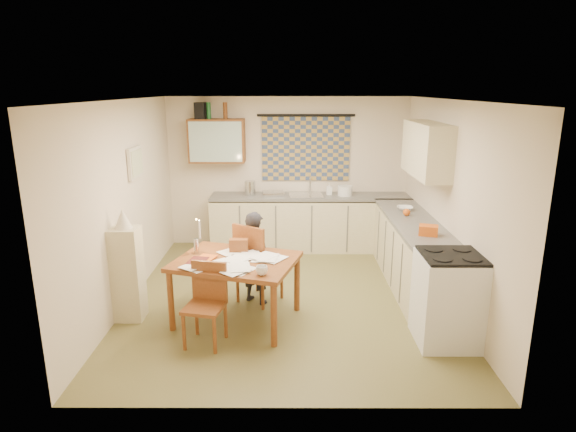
{
  "coord_description": "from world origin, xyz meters",
  "views": [
    {
      "loc": [
        0.03,
        -5.78,
        2.64
      ],
      "look_at": [
        0.01,
        0.2,
        1.04
      ],
      "focal_mm": 30.0,
      "sensor_mm": 36.0,
      "label": 1
    }
  ],
  "objects_px": {
    "counter_back": "(311,223)",
    "stove": "(448,299)",
    "chair_far": "(259,277)",
    "counter_right": "(415,258)",
    "person": "(255,258)",
    "shelf_stand": "(128,274)",
    "dining_table": "(237,290)"
  },
  "relations": [
    {
      "from": "stove",
      "to": "counter_right",
      "type": "bearing_deg",
      "value": 90.0
    },
    {
      "from": "chair_far",
      "to": "counter_back",
      "type": "bearing_deg",
      "value": -75.45
    },
    {
      "from": "counter_back",
      "to": "chair_far",
      "type": "xyz_separation_m",
      "value": [
        -0.75,
        -2.06,
        -0.13
      ]
    },
    {
      "from": "chair_far",
      "to": "counter_right",
      "type": "bearing_deg",
      "value": -135.79
    },
    {
      "from": "chair_far",
      "to": "stove",
      "type": "bearing_deg",
      "value": -171.69
    },
    {
      "from": "stove",
      "to": "shelf_stand",
      "type": "xyz_separation_m",
      "value": [
        -3.54,
        0.53,
        0.06
      ]
    },
    {
      "from": "counter_back",
      "to": "shelf_stand",
      "type": "relative_size",
      "value": 2.98
    },
    {
      "from": "dining_table",
      "to": "shelf_stand",
      "type": "distance_m",
      "value": 1.27
    },
    {
      "from": "counter_back",
      "to": "shelf_stand",
      "type": "height_order",
      "value": "shelf_stand"
    },
    {
      "from": "stove",
      "to": "person",
      "type": "bearing_deg",
      "value": 155.04
    },
    {
      "from": "counter_back",
      "to": "counter_right",
      "type": "bearing_deg",
      "value": -52.43
    },
    {
      "from": "counter_right",
      "to": "person",
      "type": "bearing_deg",
      "value": -169.54
    },
    {
      "from": "chair_far",
      "to": "dining_table",
      "type": "bearing_deg",
      "value": 101.53
    },
    {
      "from": "stove",
      "to": "shelf_stand",
      "type": "height_order",
      "value": "shelf_stand"
    },
    {
      "from": "stove",
      "to": "dining_table",
      "type": "relative_size",
      "value": 0.63
    },
    {
      "from": "dining_table",
      "to": "shelf_stand",
      "type": "xyz_separation_m",
      "value": [
        -1.26,
        0.04,
        0.18
      ]
    },
    {
      "from": "counter_back",
      "to": "counter_right",
      "type": "distance_m",
      "value": 2.15
    },
    {
      "from": "dining_table",
      "to": "chair_far",
      "type": "relative_size",
      "value": 1.5
    },
    {
      "from": "chair_far",
      "to": "shelf_stand",
      "type": "xyz_separation_m",
      "value": [
        -1.48,
        -0.49,
        0.23
      ]
    },
    {
      "from": "dining_table",
      "to": "person",
      "type": "bearing_deg",
      "value": 86.23
    },
    {
      "from": "dining_table",
      "to": "chair_far",
      "type": "distance_m",
      "value": 0.57
    },
    {
      "from": "dining_table",
      "to": "person",
      "type": "xyz_separation_m",
      "value": [
        0.18,
        0.49,
        0.21
      ]
    },
    {
      "from": "chair_far",
      "to": "person",
      "type": "distance_m",
      "value": 0.28
    },
    {
      "from": "person",
      "to": "shelf_stand",
      "type": "xyz_separation_m",
      "value": [
        -1.44,
        -0.45,
        -0.04
      ]
    },
    {
      "from": "counter_back",
      "to": "stove",
      "type": "xyz_separation_m",
      "value": [
        1.31,
        -3.07,
        0.04
      ]
    },
    {
      "from": "counter_back",
      "to": "stove",
      "type": "relative_size",
      "value": 3.35
    },
    {
      "from": "stove",
      "to": "chair_far",
      "type": "height_order",
      "value": "chair_far"
    },
    {
      "from": "dining_table",
      "to": "shelf_stand",
      "type": "relative_size",
      "value": 1.4
    },
    {
      "from": "shelf_stand",
      "to": "chair_far",
      "type": "bearing_deg",
      "value": 18.18
    },
    {
      "from": "counter_back",
      "to": "dining_table",
      "type": "xyz_separation_m",
      "value": [
        -0.97,
        -2.59,
        -0.07
      ]
    },
    {
      "from": "counter_right",
      "to": "chair_far",
      "type": "height_order",
      "value": "chair_far"
    },
    {
      "from": "counter_back",
      "to": "dining_table",
      "type": "distance_m",
      "value": 2.76
    }
  ]
}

